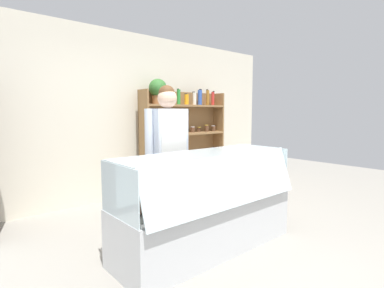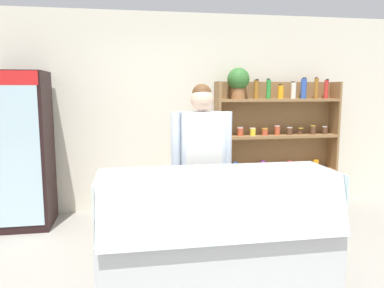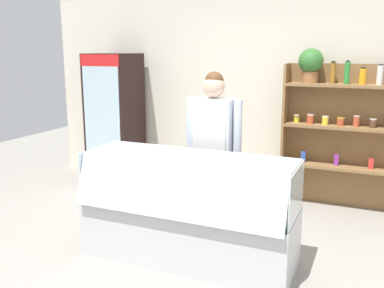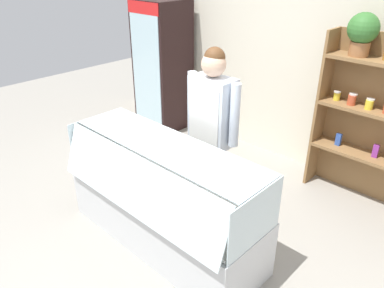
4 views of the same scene
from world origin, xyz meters
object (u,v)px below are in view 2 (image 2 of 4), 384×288
shelving_unit (270,130)px  shop_clerk (202,155)px  drinks_fridge (21,150)px  deli_display_case (217,252)px

shelving_unit → shop_clerk: size_ratio=1.13×
drinks_fridge → shelving_unit: size_ratio=0.96×
shelving_unit → deli_display_case: 2.48m
drinks_fridge → shelving_unit: shelving_unit is taller
drinks_fridge → shop_clerk: 2.32m
shop_clerk → deli_display_case: bearing=-89.6°
drinks_fridge → shelving_unit: (3.23, 0.16, 0.17)m
deli_display_case → shop_clerk: 0.97m
deli_display_case → shop_clerk: shop_clerk is taller
deli_display_case → shop_clerk: size_ratio=1.14×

